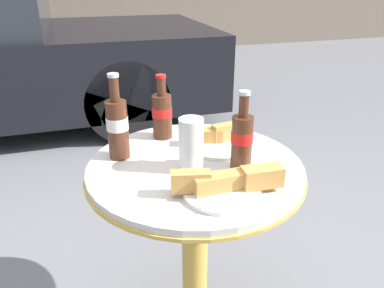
{
  "coord_description": "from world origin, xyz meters",
  "views": [
    {
      "loc": [
        -0.3,
        -0.94,
        1.25
      ],
      "look_at": [
        0.0,
        0.03,
        0.78
      ],
      "focal_mm": 35.0,
      "sensor_mm": 36.0,
      "label": 1
    }
  ],
  "objects": [
    {
      "name": "bistro_table",
      "position": [
        0.0,
        0.0,
        0.51
      ],
      "size": [
        0.65,
        0.65,
        0.73
      ],
      "color": "gold",
      "rests_on": "ground_plane"
    },
    {
      "name": "cola_bottle_center",
      "position": [
        0.12,
        -0.06,
        0.83
      ],
      "size": [
        0.06,
        0.06,
        0.23
      ],
      "color": "#4C2819",
      "rests_on": "bistro_table"
    },
    {
      "name": "lunch_plate_near",
      "position": [
        0.12,
        0.11,
        0.75
      ],
      "size": [
        0.26,
        0.26,
        0.07
      ],
      "color": "white",
      "rests_on": "bistro_table"
    },
    {
      "name": "drinking_glass",
      "position": [
        -0.02,
        -0.03,
        0.81
      ],
      "size": [
        0.07,
        0.07,
        0.16
      ],
      "color": "silver",
      "rests_on": "bistro_table"
    },
    {
      "name": "cola_bottle_right",
      "position": [
        -0.21,
        0.11,
        0.84
      ],
      "size": [
        0.07,
        0.07,
        0.26
      ],
      "color": "#4C2819",
      "rests_on": "bistro_table"
    },
    {
      "name": "cola_bottle_left",
      "position": [
        -0.05,
        0.22,
        0.82
      ],
      "size": [
        0.07,
        0.07,
        0.22
      ],
      "color": "#4C2819",
      "rests_on": "bistro_table"
    },
    {
      "name": "lunch_plate_far",
      "position": [
        0.03,
        -0.18,
        0.76
      ],
      "size": [
        0.29,
        0.2,
        0.07
      ],
      "color": "white",
      "rests_on": "bistro_table"
    }
  ]
}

